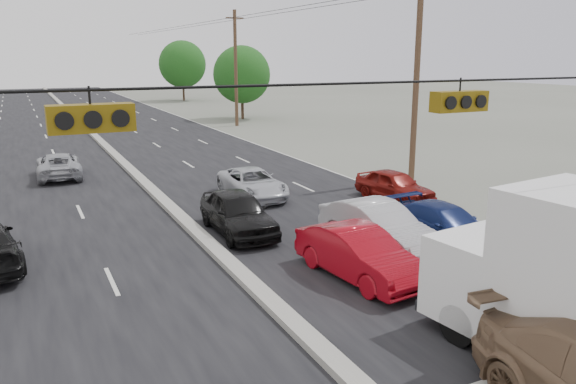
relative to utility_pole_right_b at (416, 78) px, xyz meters
name	(u,v)px	position (x,y,z in m)	size (l,w,h in m)	color
road_surface	(111,153)	(-12.50, 15.00, -5.11)	(20.00, 160.00, 0.02)	black
center_median	(111,152)	(-12.50, 15.00, -5.01)	(0.50, 160.00, 0.20)	gray
utility_pole_right_b	(416,78)	(0.00, 0.00, 0.00)	(1.60, 0.30, 10.00)	#422D1E
utility_pole_right_c	(236,68)	(0.00, 25.00, 0.00)	(1.60, 0.30, 10.00)	#422D1E
traffic_signals	(455,99)	(-11.10, -15.00, 0.39)	(25.00, 0.30, 0.54)	black
tree_right_mid	(242,75)	(2.50, 30.00, -0.77)	(5.60, 5.60, 7.14)	#382619
tree_right_far	(182,64)	(3.50, 55.00, -0.15)	(6.40, 6.40, 8.16)	#382619
red_sedan	(359,254)	(-9.50, -9.80, -4.38)	(1.53, 4.40, 1.45)	#9D0915
queue_car_a	(238,213)	(-11.10, -4.39, -4.35)	(1.80, 4.47, 1.52)	black
queue_car_b	(378,227)	(-7.59, -7.98, -4.34)	(1.62, 4.66, 1.54)	#B9B8BA
queue_car_c	(252,184)	(-8.66, 0.20, -4.47)	(2.10, 4.55, 1.27)	#B9BBC1
queue_car_d	(445,225)	(-5.25, -8.51, -4.45)	(1.83, 4.51, 1.31)	navy
queue_car_e	(395,186)	(-3.34, -3.10, -4.43)	(1.59, 3.96, 1.35)	maroon
oncoming_far	(58,166)	(-16.13, 8.46, -4.47)	(2.11, 4.58, 1.27)	#A0A2A7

